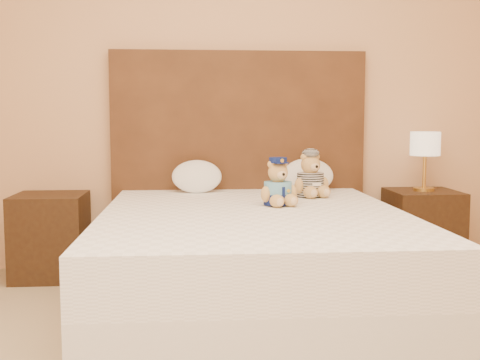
# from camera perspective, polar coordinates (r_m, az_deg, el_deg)

# --- Properties ---
(bed) EXTENTS (1.60, 2.00, 0.55)m
(bed) POSITION_cam_1_polar(r_m,az_deg,el_deg) (3.26, 1.25, -7.75)
(bed) COLOR white
(bed) RESTS_ON ground
(headboard) EXTENTS (1.75, 0.08, 1.50)m
(headboard) POSITION_cam_1_polar(r_m,az_deg,el_deg) (4.18, -0.13, 1.89)
(headboard) COLOR #533019
(headboard) RESTS_ON ground
(nightstand_left) EXTENTS (0.45, 0.45, 0.55)m
(nightstand_left) POSITION_cam_1_polar(r_m,az_deg,el_deg) (4.13, -17.52, -5.09)
(nightstand_left) COLOR #332010
(nightstand_left) RESTS_ON ground
(nightstand_right) EXTENTS (0.45, 0.45, 0.55)m
(nightstand_right) POSITION_cam_1_polar(r_m,az_deg,el_deg) (4.32, 16.91, -4.59)
(nightstand_right) COLOR #332010
(nightstand_right) RESTS_ON ground
(lamp) EXTENTS (0.20, 0.20, 0.40)m
(lamp) POSITION_cam_1_polar(r_m,az_deg,el_deg) (4.26, 17.15, 3.02)
(lamp) COLOR gold
(lamp) RESTS_ON nightstand_right
(teddy_police) EXTENTS (0.29, 0.29, 0.27)m
(teddy_police) POSITION_cam_1_polar(r_m,az_deg,el_deg) (3.40, 3.61, -0.17)
(teddy_police) COLOR #B48D46
(teddy_police) RESTS_ON bed
(teddy_prisoner) EXTENTS (0.31, 0.31, 0.28)m
(teddy_prisoner) POSITION_cam_1_polar(r_m,az_deg,el_deg) (3.79, 6.69, 0.52)
(teddy_prisoner) COLOR #B48D46
(teddy_prisoner) RESTS_ON bed
(pillow_left) EXTENTS (0.33, 0.21, 0.23)m
(pillow_left) POSITION_cam_1_polar(r_m,az_deg,el_deg) (4.00, -4.12, 0.49)
(pillow_left) COLOR white
(pillow_left) RESTS_ON bed
(pillow_right) EXTENTS (0.34, 0.22, 0.24)m
(pillow_right) POSITION_cam_1_polar(r_m,az_deg,el_deg) (4.07, 6.49, 0.62)
(pillow_right) COLOR white
(pillow_right) RESTS_ON bed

